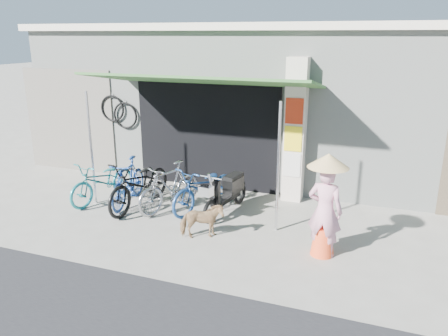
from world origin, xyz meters
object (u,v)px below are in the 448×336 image
(bike_silver, at_px, (170,187))
(nun, at_px, (325,206))
(bike_navy, at_px, (205,188))
(street_dog, at_px, (202,221))
(bike_teal, at_px, (103,181))
(bike_black, at_px, (140,184))
(moped, at_px, (227,193))
(bike_blue, at_px, (128,182))

(bike_silver, height_order, nun, nun)
(bike_silver, distance_m, bike_navy, 0.70)
(bike_navy, height_order, street_dog, bike_navy)
(bike_teal, xyz_separation_m, bike_black, (0.92, -0.03, 0.06))
(bike_teal, xyz_separation_m, bike_silver, (1.55, 0.05, 0.04))
(bike_silver, height_order, street_dog, bike_silver)
(bike_teal, relative_size, street_dog, 2.27)
(moped, bearing_deg, bike_navy, -167.38)
(bike_black, distance_m, bike_silver, 0.64)
(nun, bearing_deg, street_dog, 11.89)
(moped, distance_m, nun, 2.37)
(bike_blue, bearing_deg, bike_navy, 0.41)
(nun, bearing_deg, bike_blue, -2.84)
(street_dog, distance_m, moped, 1.23)
(bike_navy, height_order, nun, nun)
(moped, bearing_deg, bike_black, -158.63)
(street_dog, distance_m, nun, 2.13)
(bike_blue, distance_m, bike_silver, 0.96)
(bike_teal, height_order, street_dog, bike_teal)
(bike_blue, relative_size, bike_navy, 0.91)
(bike_navy, xyz_separation_m, moped, (0.47, 0.02, -0.05))
(bike_silver, bearing_deg, nun, 5.12)
(bike_navy, bearing_deg, bike_black, -146.35)
(bike_teal, distance_m, nun, 4.81)
(bike_black, height_order, moped, bike_black)
(bike_navy, bearing_deg, bike_teal, -152.99)
(street_dog, xyz_separation_m, nun, (2.07, 0.12, 0.53))
(moped, relative_size, nun, 0.95)
(bike_navy, xyz_separation_m, street_dog, (0.45, -1.21, -0.15))
(moped, xyz_separation_m, nun, (2.05, -1.11, 0.43))
(bike_teal, bearing_deg, moped, 19.75)
(bike_teal, distance_m, bike_silver, 1.55)
(bike_black, xyz_separation_m, moped, (1.76, 0.34, -0.09))
(bike_black, bearing_deg, street_dog, -21.54)
(bike_silver, distance_m, moped, 1.16)
(bike_blue, distance_m, bike_black, 0.33)
(bike_teal, xyz_separation_m, street_dog, (2.66, -0.92, -0.13))
(bike_navy, xyz_separation_m, nun, (2.51, -1.10, 0.38))
(bike_blue, bearing_deg, bike_silver, -7.51)
(bike_silver, height_order, moped, bike_silver)
(bike_teal, bearing_deg, bike_navy, 20.65)
(bike_silver, relative_size, street_dog, 2.17)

